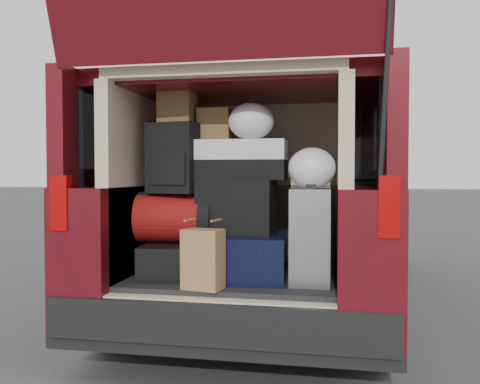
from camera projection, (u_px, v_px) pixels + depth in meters
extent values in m
plane|color=#3B3B3E|center=(228.00, 376.00, 2.96)|extent=(80.00, 80.00, 0.00)
cylinder|color=black|center=(124.00, 299.00, 3.49)|extent=(0.24, 0.64, 0.64)
cylinder|color=black|center=(369.00, 310.00, 3.19)|extent=(0.24, 0.64, 0.64)
cylinder|color=black|center=(226.00, 239.00, 6.73)|extent=(0.24, 0.64, 0.64)
cylinder|color=black|center=(352.00, 242.00, 6.43)|extent=(0.24, 0.64, 0.64)
cube|color=black|center=(272.00, 267.00, 4.99)|extent=(1.90, 4.85, 0.08)
cube|color=#470C15|center=(195.00, 221.00, 5.12)|extent=(0.33, 4.85, 0.80)
cube|color=#470C15|center=(354.00, 224.00, 4.83)|extent=(0.33, 4.85, 0.80)
cube|color=#470C15|center=(273.00, 117.00, 4.93)|extent=(1.82, 4.46, 0.10)
cube|color=black|center=(183.00, 148.00, 5.01)|extent=(0.12, 4.25, 0.68)
cube|color=black|center=(366.00, 146.00, 4.68)|extent=(0.12, 4.25, 0.68)
cube|color=black|center=(217.00, 322.00, 2.66)|extent=(1.86, 0.16, 0.22)
cube|color=#990505|center=(61.00, 203.00, 2.76)|extent=(0.10, 0.06, 0.30)
cube|color=#990505|center=(389.00, 207.00, 2.44)|extent=(0.10, 0.06, 0.30)
cube|color=black|center=(237.00, 278.00, 3.21)|extent=(1.24, 1.05, 0.06)
cube|color=beige|center=(138.00, 182.00, 3.31)|extent=(0.08, 1.05, 1.15)
cube|color=beige|center=(344.00, 183.00, 3.07)|extent=(0.08, 1.05, 1.15)
cube|color=beige|center=(252.00, 181.00, 3.73)|extent=(1.34, 0.06, 1.15)
cube|color=beige|center=(237.00, 86.00, 3.17)|extent=(1.34, 1.05, 0.06)
cylinder|color=black|center=(387.00, 72.00, 2.35)|extent=(0.02, 0.90, 0.76)
cube|color=black|center=(237.00, 316.00, 3.22)|extent=(1.24, 1.05, 0.55)
cube|color=black|center=(175.00, 259.00, 3.14)|extent=(0.42, 0.54, 0.20)
cube|color=black|center=(246.00, 255.00, 3.10)|extent=(0.53, 0.63, 0.26)
cube|color=silver|center=(312.00, 236.00, 2.93)|extent=(0.23, 0.37, 0.54)
cube|color=#AF784F|center=(203.00, 259.00, 2.76)|extent=(0.23, 0.18, 0.33)
cube|color=maroon|center=(176.00, 218.00, 3.17)|extent=(0.49, 0.33, 0.31)
cube|color=black|center=(237.00, 206.00, 3.11)|extent=(0.47, 0.30, 0.33)
cube|color=black|center=(174.00, 158.00, 3.12)|extent=(0.33, 0.23, 0.43)
cube|color=silver|center=(242.00, 160.00, 3.12)|extent=(0.54, 0.28, 0.24)
cube|color=brown|center=(178.00, 108.00, 3.15)|extent=(0.22, 0.18, 0.19)
cube|color=brown|center=(215.00, 125.00, 3.19)|extent=(0.21, 0.17, 0.20)
ellipsoid|color=white|center=(251.00, 121.00, 3.06)|extent=(0.28, 0.26, 0.22)
ellipsoid|color=white|center=(312.00, 168.00, 2.91)|extent=(0.30, 0.29, 0.24)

